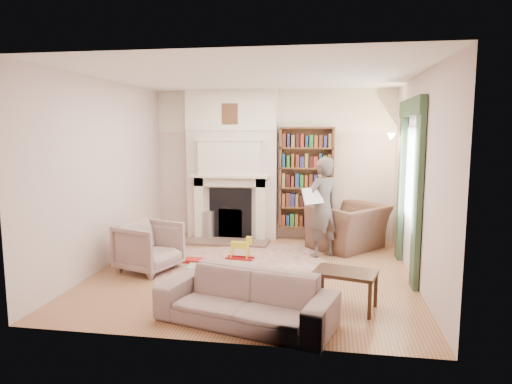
% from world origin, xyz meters
% --- Properties ---
extents(floor, '(4.50, 4.50, 0.00)m').
position_xyz_m(floor, '(0.00, 0.00, 0.00)').
color(floor, brown).
rests_on(floor, ground).
extents(ceiling, '(4.50, 4.50, 0.00)m').
position_xyz_m(ceiling, '(0.00, 0.00, 2.80)').
color(ceiling, white).
rests_on(ceiling, wall_back).
extents(wall_back, '(4.50, 0.00, 4.50)m').
position_xyz_m(wall_back, '(0.00, 2.25, 1.40)').
color(wall_back, silver).
rests_on(wall_back, floor).
extents(wall_front, '(4.50, 0.00, 4.50)m').
position_xyz_m(wall_front, '(0.00, -2.25, 1.40)').
color(wall_front, silver).
rests_on(wall_front, floor).
extents(wall_left, '(0.00, 4.50, 4.50)m').
position_xyz_m(wall_left, '(-2.25, 0.00, 1.40)').
color(wall_left, silver).
rests_on(wall_left, floor).
extents(wall_right, '(0.00, 4.50, 4.50)m').
position_xyz_m(wall_right, '(2.25, 0.00, 1.40)').
color(wall_right, silver).
rests_on(wall_right, floor).
extents(fireplace, '(1.70, 0.58, 2.80)m').
position_xyz_m(fireplace, '(-0.75, 2.05, 1.39)').
color(fireplace, silver).
rests_on(fireplace, floor).
extents(bookcase, '(1.00, 0.24, 1.85)m').
position_xyz_m(bookcase, '(0.65, 2.12, 1.18)').
color(bookcase, brown).
rests_on(bookcase, floor).
extents(window, '(0.02, 0.90, 1.30)m').
position_xyz_m(window, '(2.23, 0.40, 1.45)').
color(window, silver).
rests_on(window, wall_right).
extents(curtain_left, '(0.07, 0.32, 2.40)m').
position_xyz_m(curtain_left, '(2.20, -0.30, 1.20)').
color(curtain_left, '#2B412A').
rests_on(curtain_left, floor).
extents(curtain_right, '(0.07, 0.32, 2.40)m').
position_xyz_m(curtain_right, '(2.20, 1.10, 1.20)').
color(curtain_right, '#2B412A').
rests_on(curtain_right, floor).
extents(pelmet, '(0.09, 1.70, 0.24)m').
position_xyz_m(pelmet, '(2.19, 0.40, 2.38)').
color(pelmet, '#2B412A').
rests_on(pelmet, wall_right).
extents(wall_sconce, '(0.20, 0.24, 0.24)m').
position_xyz_m(wall_sconce, '(2.03, 1.50, 1.90)').
color(wall_sconce, gold).
rests_on(wall_sconce, wall_right).
extents(rug, '(3.15, 2.79, 0.01)m').
position_xyz_m(rug, '(-0.26, 0.41, 0.01)').
color(rug, '#C3B594').
rests_on(rug, floor).
extents(armchair_reading, '(1.56, 1.57, 0.77)m').
position_xyz_m(armchair_reading, '(1.42, 1.59, 0.38)').
color(armchair_reading, '#51322B').
rests_on(armchair_reading, floor).
extents(armchair_left, '(1.00, 0.98, 0.71)m').
position_xyz_m(armchair_left, '(-1.53, -0.16, 0.36)').
color(armchair_left, '#BCAE9B').
rests_on(armchair_left, floor).
extents(sofa, '(2.02, 1.21, 0.55)m').
position_xyz_m(sofa, '(0.22, -1.76, 0.28)').
color(sofa, '#A09284').
rests_on(sofa, floor).
extents(man_reading, '(0.70, 0.69, 1.63)m').
position_xyz_m(man_reading, '(0.97, 0.99, 0.82)').
color(man_reading, '#524742').
rests_on(man_reading, floor).
extents(newspaper, '(0.35, 0.33, 0.25)m').
position_xyz_m(newspaper, '(0.82, 0.79, 1.03)').
color(newspaper, silver).
rests_on(newspaper, man_reading).
extents(coffee_table, '(0.79, 0.61, 0.45)m').
position_xyz_m(coffee_table, '(1.28, -1.18, 0.23)').
color(coffee_table, '#382713').
rests_on(coffee_table, floor).
extents(paraffin_heater, '(0.30, 0.30, 0.55)m').
position_xyz_m(paraffin_heater, '(-1.18, 1.84, 0.28)').
color(paraffin_heater, '#A6A8AE').
rests_on(paraffin_heater, floor).
extents(rocking_horse, '(0.46, 0.22, 0.39)m').
position_xyz_m(rocking_horse, '(-0.32, 0.59, 0.19)').
color(rocking_horse, yellow).
rests_on(rocking_horse, rug).
extents(board_game, '(0.39, 0.39, 0.03)m').
position_xyz_m(board_game, '(-0.83, 0.08, 0.03)').
color(board_game, '#EAF155').
rests_on(board_game, rug).
extents(game_box_lid, '(0.36, 0.26, 0.06)m').
position_xyz_m(game_box_lid, '(-0.99, 0.30, 0.04)').
color(game_box_lid, '#B41C14').
rests_on(game_box_lid, rug).
extents(comic_annuals, '(0.55, 0.46, 0.02)m').
position_xyz_m(comic_annuals, '(0.26, -0.36, 0.02)').
color(comic_annuals, red).
rests_on(comic_annuals, rug).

